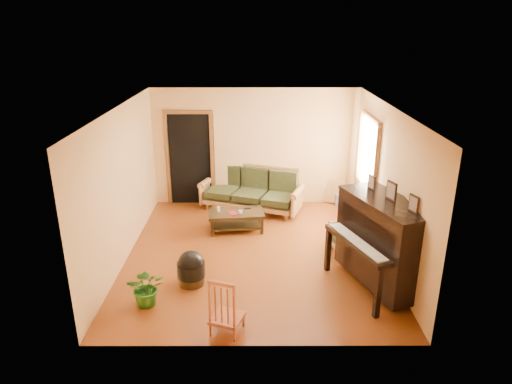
{
  "coord_description": "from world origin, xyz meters",
  "views": [
    {
      "loc": [
        0.01,
        -7.28,
        3.87
      ],
      "look_at": [
        0.02,
        0.2,
        1.1
      ],
      "focal_mm": 32.0,
      "sensor_mm": 36.0,
      "label": 1
    }
  ],
  "objects_px": {
    "sofa": "(251,190)",
    "ceramic_crock": "(340,200)",
    "piano": "(383,244)",
    "footstool": "(191,272)",
    "red_chair": "(227,304)",
    "coffee_table": "(236,221)",
    "potted_plant": "(147,287)",
    "armchair": "(354,234)"
  },
  "relations": [
    {
      "from": "coffee_table",
      "to": "armchair",
      "type": "distance_m",
      "value": 2.35
    },
    {
      "from": "coffee_table",
      "to": "potted_plant",
      "type": "bearing_deg",
      "value": -114.87
    },
    {
      "from": "coffee_table",
      "to": "armchair",
      "type": "bearing_deg",
      "value": -25.56
    },
    {
      "from": "sofa",
      "to": "piano",
      "type": "relative_size",
      "value": 1.34
    },
    {
      "from": "sofa",
      "to": "coffee_table",
      "type": "relative_size",
      "value": 2.01
    },
    {
      "from": "coffee_table",
      "to": "armchair",
      "type": "height_order",
      "value": "armchair"
    },
    {
      "from": "red_chair",
      "to": "ceramic_crock",
      "type": "relative_size",
      "value": 3.36
    },
    {
      "from": "piano",
      "to": "armchair",
      "type": "bearing_deg",
      "value": 81.04
    },
    {
      "from": "armchair",
      "to": "red_chair",
      "type": "height_order",
      "value": "red_chair"
    },
    {
      "from": "sofa",
      "to": "red_chair",
      "type": "relative_size",
      "value": 2.57
    },
    {
      "from": "ceramic_crock",
      "to": "footstool",
      "type": "bearing_deg",
      "value": -131.2
    },
    {
      "from": "footstool",
      "to": "ceramic_crock",
      "type": "bearing_deg",
      "value": 48.8
    },
    {
      "from": "coffee_table",
      "to": "piano",
      "type": "relative_size",
      "value": 0.67
    },
    {
      "from": "footstool",
      "to": "ceramic_crock",
      "type": "relative_size",
      "value": 1.74
    },
    {
      "from": "coffee_table",
      "to": "ceramic_crock",
      "type": "height_order",
      "value": "coffee_table"
    },
    {
      "from": "ceramic_crock",
      "to": "potted_plant",
      "type": "distance_m",
      "value": 5.24
    },
    {
      "from": "sofa",
      "to": "footstool",
      "type": "height_order",
      "value": "sofa"
    },
    {
      "from": "piano",
      "to": "ceramic_crock",
      "type": "xyz_separation_m",
      "value": [
        -0.03,
        3.38,
        -0.59
      ]
    },
    {
      "from": "sofa",
      "to": "red_chair",
      "type": "xyz_separation_m",
      "value": [
        -0.28,
        -4.25,
        -0.04
      ]
    },
    {
      "from": "ceramic_crock",
      "to": "sofa",
      "type": "bearing_deg",
      "value": -172.11
    },
    {
      "from": "red_chair",
      "to": "potted_plant",
      "type": "xyz_separation_m",
      "value": [
        -1.19,
        0.62,
        -0.13
      ]
    },
    {
      "from": "footstool",
      "to": "red_chair",
      "type": "distance_m",
      "value": 1.37
    },
    {
      "from": "red_chair",
      "to": "potted_plant",
      "type": "distance_m",
      "value": 1.35
    },
    {
      "from": "ceramic_crock",
      "to": "piano",
      "type": "bearing_deg",
      "value": -89.44
    },
    {
      "from": "sofa",
      "to": "ceramic_crock",
      "type": "height_order",
      "value": "sofa"
    },
    {
      "from": "footstool",
      "to": "red_chair",
      "type": "xyz_separation_m",
      "value": [
        0.63,
        -1.2,
        0.21
      ]
    },
    {
      "from": "footstool",
      "to": "coffee_table",
      "type": "bearing_deg",
      "value": 72.43
    },
    {
      "from": "ceramic_crock",
      "to": "potted_plant",
      "type": "height_order",
      "value": "potted_plant"
    },
    {
      "from": "sofa",
      "to": "coffee_table",
      "type": "xyz_separation_m",
      "value": [
        -0.28,
        -1.07,
        -0.27
      ]
    },
    {
      "from": "armchair",
      "to": "potted_plant",
      "type": "height_order",
      "value": "armchair"
    },
    {
      "from": "piano",
      "to": "potted_plant",
      "type": "relative_size",
      "value": 2.73
    },
    {
      "from": "sofa",
      "to": "armchair",
      "type": "relative_size",
      "value": 2.77
    },
    {
      "from": "piano",
      "to": "red_chair",
      "type": "xyz_separation_m",
      "value": [
        -2.32,
        -1.15,
        -0.29
      ]
    },
    {
      "from": "sofa",
      "to": "red_chair",
      "type": "bearing_deg",
      "value": -73.87
    },
    {
      "from": "armchair",
      "to": "ceramic_crock",
      "type": "relative_size",
      "value": 3.12
    },
    {
      "from": "footstool",
      "to": "ceramic_crock",
      "type": "height_order",
      "value": "footstool"
    },
    {
      "from": "piano",
      "to": "ceramic_crock",
      "type": "distance_m",
      "value": 3.43
    },
    {
      "from": "sofa",
      "to": "piano",
      "type": "height_order",
      "value": "piano"
    },
    {
      "from": "coffee_table",
      "to": "red_chair",
      "type": "distance_m",
      "value": 3.19
    },
    {
      "from": "armchair",
      "to": "potted_plant",
      "type": "distance_m",
      "value": 3.65
    },
    {
      "from": "ceramic_crock",
      "to": "coffee_table",
      "type": "bearing_deg",
      "value": -149.49
    },
    {
      "from": "sofa",
      "to": "ceramic_crock",
      "type": "xyz_separation_m",
      "value": [
        2.01,
        0.28,
        -0.34
      ]
    }
  ]
}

